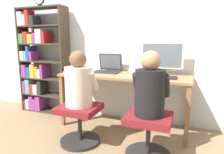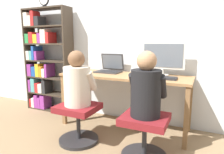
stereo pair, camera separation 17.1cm
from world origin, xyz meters
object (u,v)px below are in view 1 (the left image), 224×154
object	(u,v)px
person_at_laptop	(79,82)
bookshelf	(38,63)
office_chair_right	(80,121)
person_at_monitor	(150,88)
desktop_monitor	(162,57)
laptop	(108,68)
office_chair_left	(148,132)
keyboard	(160,77)

from	to	relation	value
person_at_laptop	bookshelf	distance (m)	1.40
office_chair_right	person_at_monitor	xyz separation A→B (m)	(0.80, -0.00, 0.47)
desktop_monitor	laptop	world-z (taller)	desktop_monitor
person_at_monitor	person_at_laptop	xyz separation A→B (m)	(-0.80, 0.01, -0.01)
laptop	person_at_laptop	xyz separation A→B (m)	(-0.06, -0.73, -0.07)
person_at_monitor	bookshelf	bearing A→B (deg)	159.94
desktop_monitor	person_at_monitor	distance (m)	0.80
office_chair_right	bookshelf	distance (m)	1.51
office_chair_left	person_at_laptop	size ratio (longest dim) A/B	0.75
laptop	person_at_laptop	world-z (taller)	person_at_laptop
office_chair_left	person_at_monitor	size ratio (longest dim) A/B	0.73
office_chair_left	keyboard	bearing A→B (deg)	87.12
keyboard	bookshelf	xyz separation A→B (m)	(-2.02, 0.20, 0.07)
bookshelf	laptop	bearing A→B (deg)	0.26
keyboard	person_at_monitor	distance (m)	0.53
person_at_monitor	person_at_laptop	bearing A→B (deg)	179.49
desktop_monitor	person_at_monitor	xyz separation A→B (m)	(-0.00, -0.76, -0.24)
laptop	bookshelf	xyz separation A→B (m)	(-1.25, -0.01, 0.03)
person_at_monitor	bookshelf	xyz separation A→B (m)	(-2.00, 0.73, 0.09)
office_chair_left	office_chair_right	distance (m)	0.80
keyboard	person_at_monitor	world-z (taller)	person_at_monitor
laptop	person_at_monitor	distance (m)	1.05
bookshelf	person_at_monitor	bearing A→B (deg)	-20.06
laptop	person_at_laptop	bearing A→B (deg)	-94.55
keyboard	office_chair_left	bearing A→B (deg)	-92.88
desktop_monitor	office_chair_right	world-z (taller)	desktop_monitor
office_chair_right	person_at_laptop	bearing A→B (deg)	90.00
person_at_monitor	office_chair_left	bearing A→B (deg)	-90.00
laptop	office_chair_right	bearing A→B (deg)	-94.53
bookshelf	office_chair_right	bearing A→B (deg)	-31.35
desktop_monitor	laptop	distance (m)	0.77
office_chair_right	bookshelf	world-z (taller)	bookshelf
bookshelf	person_at_laptop	bearing A→B (deg)	-31.19
office_chair_right	person_at_monitor	distance (m)	0.93
desktop_monitor	person_at_laptop	xyz separation A→B (m)	(-0.81, -0.75, -0.25)
laptop	bookshelf	world-z (taller)	bookshelf
person_at_monitor	office_chair_right	bearing A→B (deg)	179.80
desktop_monitor	person_at_monitor	size ratio (longest dim) A/B	0.86
office_chair_right	person_at_laptop	distance (m)	0.46
person_at_monitor	bookshelf	distance (m)	2.13
person_at_monitor	laptop	bearing A→B (deg)	135.45
desktop_monitor	person_at_laptop	distance (m)	1.13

